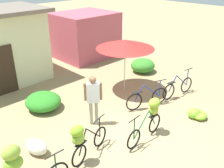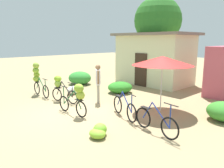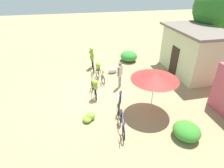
{
  "view_description": "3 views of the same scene",
  "coord_description": "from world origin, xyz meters",
  "px_view_note": "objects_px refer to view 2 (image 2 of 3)",
  "views": [
    {
      "loc": [
        -4.98,
        -4.0,
        4.76
      ],
      "look_at": [
        0.62,
        1.68,
        1.04
      ],
      "focal_mm": 40.39,
      "sensor_mm": 36.0,
      "label": 1
    },
    {
      "loc": [
        6.94,
        -4.59,
        2.77
      ],
      "look_at": [
        0.5,
        1.43,
        1.0
      ],
      "focal_mm": 35.1,
      "sensor_mm": 36.0,
      "label": 2
    },
    {
      "loc": [
        9.3,
        -1.15,
        6.07
      ],
      "look_at": [
        0.49,
        0.76,
        0.83
      ],
      "focal_mm": 29.29,
      "sensor_mm": 36.0,
      "label": 3
    }
  ],
  "objects_px": {
    "market_umbrella": "(162,61)",
    "person_vendor": "(98,80)",
    "produce_sack": "(73,90)",
    "bicycle_rightmost": "(156,122)",
    "bicycle_near_pile": "(60,87)",
    "bicycle_center_loaded": "(77,96)",
    "building_low": "(154,58)",
    "banana_pile_on_ground": "(99,131)",
    "tree_behind_building": "(158,21)",
    "bicycle_leftmost": "(37,77)",
    "bicycle_by_shop": "(124,108)"
  },
  "relations": [
    {
      "from": "bicycle_near_pile",
      "to": "bicycle_leftmost",
      "type": "bearing_deg",
      "value": -172.67
    },
    {
      "from": "tree_behind_building",
      "to": "bicycle_by_shop",
      "type": "height_order",
      "value": "tree_behind_building"
    },
    {
      "from": "market_umbrella",
      "to": "bicycle_center_loaded",
      "type": "bearing_deg",
      "value": -123.31
    },
    {
      "from": "bicycle_center_loaded",
      "to": "produce_sack",
      "type": "relative_size",
      "value": 2.4
    },
    {
      "from": "market_umbrella",
      "to": "banana_pile_on_ground",
      "type": "relative_size",
      "value": 3.25
    },
    {
      "from": "building_low",
      "to": "bicycle_leftmost",
      "type": "relative_size",
      "value": 2.95
    },
    {
      "from": "market_umbrella",
      "to": "person_vendor",
      "type": "distance_m",
      "value": 2.96
    },
    {
      "from": "bicycle_leftmost",
      "to": "bicycle_center_loaded",
      "type": "relative_size",
      "value": 1.0
    },
    {
      "from": "building_low",
      "to": "bicycle_near_pile",
      "type": "bearing_deg",
      "value": -92.38
    },
    {
      "from": "tree_behind_building",
      "to": "person_vendor",
      "type": "relative_size",
      "value": 3.47
    },
    {
      "from": "bicycle_near_pile",
      "to": "tree_behind_building",
      "type": "bearing_deg",
      "value": 98.56
    },
    {
      "from": "market_umbrella",
      "to": "banana_pile_on_ground",
      "type": "bearing_deg",
      "value": -87.67
    },
    {
      "from": "building_low",
      "to": "bicycle_center_loaded",
      "type": "xyz_separation_m",
      "value": [
        1.87,
        -7.22,
        -0.89
      ]
    },
    {
      "from": "building_low",
      "to": "market_umbrella",
      "type": "distance_m",
      "value": 5.81
    },
    {
      "from": "bicycle_by_shop",
      "to": "banana_pile_on_ground",
      "type": "distance_m",
      "value": 1.82
    },
    {
      "from": "person_vendor",
      "to": "produce_sack",
      "type": "bearing_deg",
      "value": 179.78
    },
    {
      "from": "bicycle_near_pile",
      "to": "person_vendor",
      "type": "xyz_separation_m",
      "value": [
        1.34,
        1.12,
        0.36
      ]
    },
    {
      "from": "person_vendor",
      "to": "bicycle_center_loaded",
      "type": "bearing_deg",
      "value": -64.26
    },
    {
      "from": "bicycle_by_shop",
      "to": "banana_pile_on_ground",
      "type": "height_order",
      "value": "bicycle_by_shop"
    },
    {
      "from": "tree_behind_building",
      "to": "market_umbrella",
      "type": "relative_size",
      "value": 2.56
    },
    {
      "from": "market_umbrella",
      "to": "produce_sack",
      "type": "xyz_separation_m",
      "value": [
        -4.71,
        -1.04,
        -1.78
      ]
    },
    {
      "from": "bicycle_leftmost",
      "to": "tree_behind_building",
      "type": "bearing_deg",
      "value": 87.29
    },
    {
      "from": "bicycle_near_pile",
      "to": "bicycle_rightmost",
      "type": "relative_size",
      "value": 0.89
    },
    {
      "from": "produce_sack",
      "to": "bicycle_rightmost",
      "type": "bearing_deg",
      "value": -8.26
    },
    {
      "from": "bicycle_near_pile",
      "to": "banana_pile_on_ground",
      "type": "xyz_separation_m",
      "value": [
        4.07,
        -1.12,
        -0.55
      ]
    },
    {
      "from": "building_low",
      "to": "tree_behind_building",
      "type": "distance_m",
      "value": 3.98
    },
    {
      "from": "bicycle_near_pile",
      "to": "produce_sack",
      "type": "height_order",
      "value": "bicycle_near_pile"
    },
    {
      "from": "tree_behind_building",
      "to": "bicycle_rightmost",
      "type": "distance_m",
      "value": 11.66
    },
    {
      "from": "bicycle_leftmost",
      "to": "person_vendor",
      "type": "xyz_separation_m",
      "value": [
        3.17,
        1.36,
        0.11
      ]
    },
    {
      "from": "bicycle_leftmost",
      "to": "person_vendor",
      "type": "relative_size",
      "value": 0.98
    },
    {
      "from": "bicycle_near_pile",
      "to": "bicycle_center_loaded",
      "type": "bearing_deg",
      "value": -14.63
    },
    {
      "from": "market_umbrella",
      "to": "person_vendor",
      "type": "relative_size",
      "value": 1.36
    },
    {
      "from": "banana_pile_on_ground",
      "to": "bicycle_leftmost",
      "type": "bearing_deg",
      "value": 171.53
    },
    {
      "from": "market_umbrella",
      "to": "bicycle_near_pile",
      "type": "bearing_deg",
      "value": -151.21
    },
    {
      "from": "banana_pile_on_ground",
      "to": "person_vendor",
      "type": "height_order",
      "value": "person_vendor"
    },
    {
      "from": "bicycle_near_pile",
      "to": "bicycle_center_loaded",
      "type": "distance_m",
      "value": 2.22
    },
    {
      "from": "person_vendor",
      "to": "tree_behind_building",
      "type": "bearing_deg",
      "value": 108.61
    },
    {
      "from": "building_low",
      "to": "market_umbrella",
      "type": "relative_size",
      "value": 2.12
    },
    {
      "from": "market_umbrella",
      "to": "person_vendor",
      "type": "xyz_separation_m",
      "value": [
        -2.6,
        -1.04,
        -0.94
      ]
    },
    {
      "from": "tree_behind_building",
      "to": "banana_pile_on_ground",
      "type": "height_order",
      "value": "tree_behind_building"
    },
    {
      "from": "bicycle_leftmost",
      "to": "bicycle_near_pile",
      "type": "relative_size",
      "value": 1.09
    },
    {
      "from": "person_vendor",
      "to": "market_umbrella",
      "type": "bearing_deg",
      "value": 21.85
    },
    {
      "from": "bicycle_center_loaded",
      "to": "banana_pile_on_ground",
      "type": "height_order",
      "value": "bicycle_center_loaded"
    },
    {
      "from": "building_low",
      "to": "bicycle_center_loaded",
      "type": "bearing_deg",
      "value": -75.47
    },
    {
      "from": "bicycle_by_shop",
      "to": "banana_pile_on_ground",
      "type": "bearing_deg",
      "value": -70.36
    },
    {
      "from": "tree_behind_building",
      "to": "person_vendor",
      "type": "xyz_separation_m",
      "value": [
        2.72,
        -8.09,
        -3.14
      ]
    },
    {
      "from": "building_low",
      "to": "bicycle_rightmost",
      "type": "xyz_separation_m",
      "value": [
        4.79,
        -6.38,
        -1.26
      ]
    },
    {
      "from": "market_umbrella",
      "to": "building_low",
      "type": "bearing_deg",
      "value": 129.19
    },
    {
      "from": "bicycle_by_shop",
      "to": "produce_sack",
      "type": "xyz_separation_m",
      "value": [
        -4.24,
        0.54,
        -0.15
      ]
    },
    {
      "from": "building_low",
      "to": "bicycle_near_pile",
      "type": "xyz_separation_m",
      "value": [
        -0.28,
        -6.66,
        -0.93
      ]
    }
  ]
}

